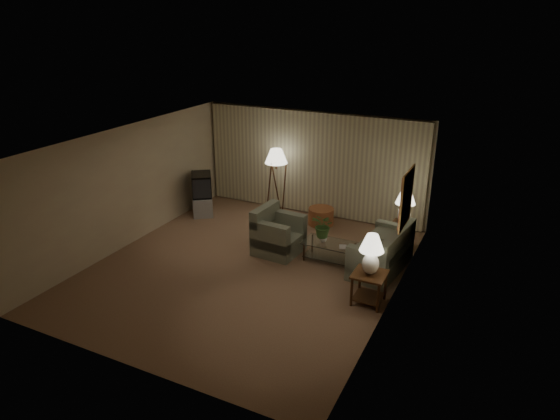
% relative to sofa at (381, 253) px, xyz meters
% --- Properties ---
extents(ground, '(7.00, 7.00, 0.00)m').
position_rel_sofa_xyz_m(ground, '(-2.50, -1.14, -0.37)').
color(ground, '#987554').
rests_on(ground, ground).
extents(room_shell, '(6.04, 7.02, 2.72)m').
position_rel_sofa_xyz_m(room_shell, '(-2.48, 0.37, 1.38)').
color(room_shell, beige).
rests_on(room_shell, ground).
extents(sofa, '(1.85, 1.21, 0.74)m').
position_rel_sofa_xyz_m(sofa, '(0.00, 0.00, 0.00)').
color(sofa, gray).
rests_on(sofa, ground).
extents(armchair, '(1.09, 1.05, 0.81)m').
position_rel_sofa_xyz_m(armchair, '(-2.23, -0.21, 0.04)').
color(armchair, gray).
rests_on(armchair, ground).
extents(side_table_near, '(0.59, 0.59, 0.60)m').
position_rel_sofa_xyz_m(side_table_near, '(0.15, -1.35, 0.05)').
color(side_table_near, '#3C1F10').
rests_on(side_table_near, ground).
extents(side_table_far, '(0.47, 0.40, 0.60)m').
position_rel_sofa_xyz_m(side_table_far, '(0.15, 1.25, 0.03)').
color(side_table_far, '#3C1F10').
rests_on(side_table_far, ground).
extents(table_lamp_near, '(0.44, 0.44, 0.76)m').
position_rel_sofa_xyz_m(table_lamp_near, '(0.15, -1.35, 0.68)').
color(table_lamp_near, white).
rests_on(table_lamp_near, side_table_near).
extents(table_lamp_far, '(0.44, 0.44, 0.76)m').
position_rel_sofa_xyz_m(table_lamp_far, '(0.15, 1.25, 0.68)').
color(table_lamp_far, white).
rests_on(table_lamp_far, side_table_far).
extents(coffee_table, '(1.12, 0.61, 0.41)m').
position_rel_sofa_xyz_m(coffee_table, '(-1.08, -0.10, -0.09)').
color(coffee_table, silver).
rests_on(coffee_table, ground).
extents(tv_cabinet, '(1.28, 1.26, 0.50)m').
position_rel_sofa_xyz_m(tv_cabinet, '(-5.05, 0.98, -0.12)').
color(tv_cabinet, '#9D9DA0').
rests_on(tv_cabinet, ground).
extents(crt_tv, '(1.15, 1.14, 0.59)m').
position_rel_sofa_xyz_m(crt_tv, '(-5.05, 0.98, 0.43)').
color(crt_tv, black).
rests_on(crt_tv, tv_cabinet).
extents(floor_lamp, '(0.58, 0.58, 1.77)m').
position_rel_sofa_xyz_m(floor_lamp, '(-3.26, 1.74, 0.56)').
color(floor_lamp, '#3C1F10').
rests_on(floor_lamp, ground).
extents(ottoman, '(0.81, 0.81, 0.42)m').
position_rel_sofa_xyz_m(ottoman, '(-1.97, 1.67, -0.16)').
color(ottoman, '#A35937').
rests_on(ottoman, ground).
extents(vase, '(0.20, 0.20, 0.16)m').
position_rel_sofa_xyz_m(vase, '(-1.23, -0.10, 0.13)').
color(vase, white).
rests_on(vase, coffee_table).
extents(flowers, '(0.60, 0.56, 0.53)m').
position_rel_sofa_xyz_m(flowers, '(-1.23, -0.10, 0.47)').
color(flowers, '#477A36').
rests_on(flowers, vase).
extents(book, '(0.21, 0.25, 0.02)m').
position_rel_sofa_xyz_m(book, '(-0.83, -0.20, 0.05)').
color(book, olive).
rests_on(book, coffee_table).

